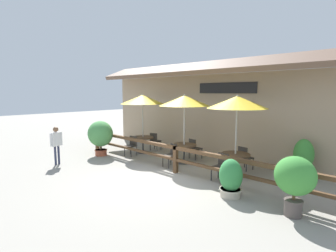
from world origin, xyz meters
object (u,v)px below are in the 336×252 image
at_px(potted_plant_entrance_palm, 100,135).
at_px(pedestrian, 56,140).
at_px(dining_table_far, 235,158).
at_px(potted_plant_broad_leaf, 303,158).
at_px(chair_near_streetside, 131,145).
at_px(patio_umbrella_middle, 184,101).
at_px(chair_far_streetside, 221,165).
at_px(chair_far_wallside, 245,157).
at_px(chair_near_wallside, 155,140).
at_px(patio_umbrella_near, 142,100).
at_px(dining_table_near, 143,140).
at_px(chair_middle_wallside, 194,148).
at_px(chair_middle_streetside, 171,154).
at_px(patio_umbrella_far, 237,102).
at_px(potted_plant_small_flowering, 231,179).
at_px(dining_table_middle, 184,148).

xyz_separation_m(potted_plant_entrance_palm, pedestrian, (0.08, -2.01, 0.02)).
relative_size(dining_table_far, potted_plant_broad_leaf, 0.76).
distance_m(chair_near_streetside, dining_table_far, 4.84).
relative_size(patio_umbrella_middle, chair_far_streetside, 3.16).
bearing_deg(chair_far_wallside, chair_far_streetside, 100.93).
height_order(chair_near_wallside, pedestrian, pedestrian).
xyz_separation_m(patio_umbrella_near, dining_table_near, (-0.00, 0.00, -1.89)).
bearing_deg(chair_middle_wallside, chair_far_streetside, 155.19).
height_order(chair_near_streetside, potted_plant_broad_leaf, potted_plant_broad_leaf).
bearing_deg(chair_middle_streetside, chair_far_streetside, 10.24).
height_order(chair_middle_streetside, chair_far_streetside, same).
bearing_deg(chair_near_streetside, patio_umbrella_near, 83.81).
bearing_deg(pedestrian, patio_umbrella_middle, -55.43).
distance_m(chair_near_wallside, patio_umbrella_middle, 3.29).
xyz_separation_m(patio_umbrella_far, potted_plant_small_flowering, (0.86, -1.77, -1.98)).
xyz_separation_m(chair_near_streetside, potted_plant_small_flowering, (5.65, -1.09, 0.02)).
bearing_deg(potted_plant_entrance_palm, potted_plant_broad_leaf, 21.10).
xyz_separation_m(chair_near_wallside, potted_plant_broad_leaf, (6.56, 0.52, 0.18)).
bearing_deg(chair_middle_streetside, dining_table_middle, 101.85).
bearing_deg(chair_far_streetside, potted_plant_entrance_palm, -169.22).
xyz_separation_m(dining_table_near, chair_far_wallside, (4.78, 0.75, -0.11)).
relative_size(dining_table_far, pedestrian, 0.66).
bearing_deg(potted_plant_broad_leaf, pedestrian, -146.60).
height_order(chair_middle_wallside, potted_plant_small_flowering, potted_plant_small_flowering).
distance_m(patio_umbrella_middle, patio_umbrella_far, 2.29).
bearing_deg(chair_near_wallside, potted_plant_broad_leaf, 170.56).
bearing_deg(chair_far_streetside, chair_middle_streetside, -178.38).
xyz_separation_m(dining_table_middle, potted_plant_broad_leaf, (4.06, 1.28, 0.06)).
relative_size(dining_table_middle, chair_far_wallside, 1.15).
distance_m(dining_table_far, potted_plant_entrance_palm, 6.03).
bearing_deg(potted_plant_entrance_palm, patio_umbrella_middle, 25.08).
xyz_separation_m(patio_umbrella_far, pedestrian, (-5.71, -3.64, -1.53)).
height_order(patio_umbrella_far, pedestrian, patio_umbrella_far).
xyz_separation_m(chair_near_streetside, dining_table_far, (4.79, 0.68, 0.11)).
bearing_deg(dining_table_far, chair_middle_streetside, -161.64).
height_order(patio_umbrella_far, chair_far_streetside, patio_umbrella_far).
height_order(patio_umbrella_middle, chair_far_wallside, patio_umbrella_middle).
height_order(dining_table_middle, pedestrian, pedestrian).
xyz_separation_m(chair_middle_wallside, potted_plant_entrance_palm, (-3.44, -2.40, 0.45)).
bearing_deg(patio_umbrella_middle, potted_plant_entrance_palm, -154.92).
height_order(dining_table_middle, chair_middle_wallside, chair_middle_wallside).
bearing_deg(potted_plant_broad_leaf, chair_near_streetside, -163.27).
height_order(patio_umbrella_near, potted_plant_entrance_palm, patio_umbrella_near).
relative_size(chair_middle_streetside, chair_far_streetside, 1.00).
distance_m(dining_table_middle, chair_middle_streetside, 0.77).
bearing_deg(dining_table_near, dining_table_far, -0.48).
xyz_separation_m(chair_near_wallside, dining_table_middle, (2.50, -0.76, 0.11)).
xyz_separation_m(dining_table_far, chair_far_streetside, (-0.06, -0.79, -0.11)).
distance_m(patio_umbrella_near, chair_far_wallside, 5.24).
xyz_separation_m(potted_plant_broad_leaf, pedestrian, (-7.48, -4.93, 0.29)).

